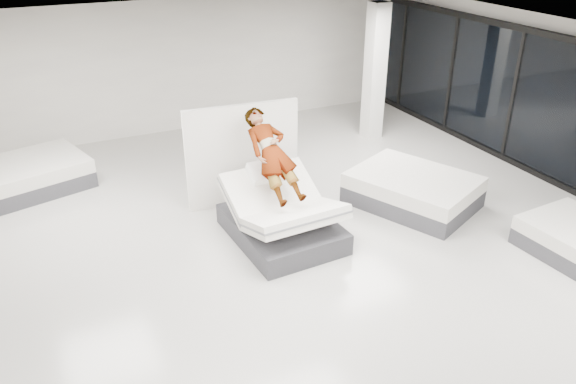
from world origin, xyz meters
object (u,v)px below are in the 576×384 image
at_px(flat_bed_right_far, 413,190).
at_px(flat_bed_left_far, 29,175).
at_px(remote, 294,182).
at_px(column, 375,72).
at_px(hero_bed, 281,218).
at_px(person, 273,164).
at_px(divider_panel, 243,155).

relative_size(flat_bed_right_far, flat_bed_left_far, 1.07).
bearing_deg(remote, flat_bed_left_far, 132.52).
bearing_deg(column, flat_bed_left_far, 176.82).
xyz_separation_m(hero_bed, person, (-0.02, 0.30, 0.87)).
distance_m(divider_panel, flat_bed_right_far, 3.27).
xyz_separation_m(hero_bed, remote, (0.22, -0.04, 0.63)).
distance_m(remote, divider_panel, 1.59).
relative_size(person, flat_bed_right_far, 0.69).
bearing_deg(flat_bed_left_far, hero_bed, -45.86).
xyz_separation_m(divider_panel, flat_bed_right_far, (2.84, -1.47, -0.67)).
xyz_separation_m(divider_panel, column, (4.11, 1.93, 0.63)).
distance_m(hero_bed, divider_panel, 1.63).
relative_size(person, divider_panel, 0.86).
relative_size(remote, column, 0.04).
bearing_deg(hero_bed, person, 93.00).
height_order(divider_panel, flat_bed_right_far, divider_panel).
height_order(hero_bed, column, column).
xyz_separation_m(remote, flat_bed_left_far, (-3.99, 3.92, -0.73)).
bearing_deg(flat_bed_left_far, column, -3.18).
distance_m(hero_bed, person, 0.92).
distance_m(flat_bed_left_far, column, 7.92).
xyz_separation_m(person, column, (4.04, 3.15, 0.34)).
distance_m(remote, column, 5.19).
bearing_deg(divider_panel, column, 29.81).
xyz_separation_m(person, remote, (0.24, -0.34, -0.24)).
height_order(hero_bed, flat_bed_left_far, hero_bed).
bearing_deg(divider_panel, hero_bed, -82.13).
relative_size(remote, flat_bed_left_far, 0.06).
height_order(hero_bed, flat_bed_right_far, hero_bed).
distance_m(person, flat_bed_right_far, 2.94).
relative_size(hero_bed, flat_bed_left_far, 0.86).
height_order(divider_panel, column, column).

